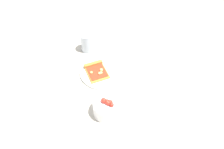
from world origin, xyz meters
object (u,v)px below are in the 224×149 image
(salad_bowl, at_px, (107,107))
(soda_glass, at_px, (87,42))
(paper_napkin, at_px, (154,89))
(plate, at_px, (104,71))
(pizza_slice_main, at_px, (96,70))

(salad_bowl, xyz_separation_m, soda_glass, (-0.04, 0.44, 0.01))
(salad_bowl, bearing_deg, paper_napkin, 19.03)
(plate, relative_size, salad_bowl, 2.15)
(plate, xyz_separation_m, paper_napkin, (0.22, -0.16, -0.01))
(plate, distance_m, soda_glass, 0.21)
(pizza_slice_main, height_order, salad_bowl, salad_bowl)
(pizza_slice_main, xyz_separation_m, soda_glass, (-0.03, 0.20, 0.03))
(pizza_slice_main, relative_size, paper_napkin, 0.93)
(plate, bearing_deg, salad_bowl, -95.47)
(salad_bowl, bearing_deg, soda_glass, 95.53)
(salad_bowl, height_order, soda_glass, soda_glass)
(plate, distance_m, paper_napkin, 0.27)
(plate, relative_size, soda_glass, 2.35)
(plate, xyz_separation_m, salad_bowl, (-0.02, -0.24, 0.03))
(plate, relative_size, paper_napkin, 1.59)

